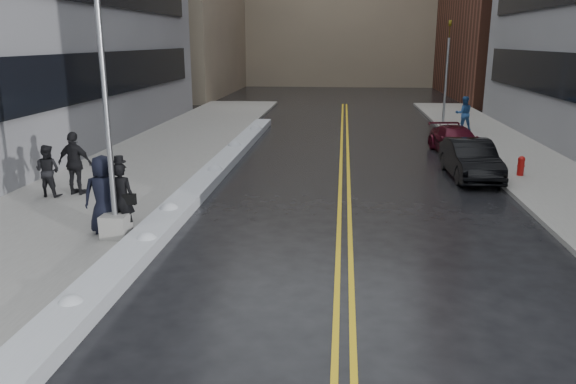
% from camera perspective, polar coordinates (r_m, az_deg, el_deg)
% --- Properties ---
extents(ground, '(160.00, 160.00, 0.00)m').
position_cam_1_polar(ground, '(12.36, -6.07, -8.82)').
color(ground, black).
rests_on(ground, ground).
extents(sidewalk_west, '(5.50, 50.00, 0.15)m').
position_cam_1_polar(sidewalk_west, '(23.09, -15.17, 2.30)').
color(sidewalk_west, gray).
rests_on(sidewalk_west, ground).
extents(sidewalk_east, '(4.00, 50.00, 0.15)m').
position_cam_1_polar(sidewalk_east, '(22.92, 24.86, 1.31)').
color(sidewalk_east, gray).
rests_on(sidewalk_east, ground).
extents(lane_line_left, '(0.12, 50.00, 0.01)m').
position_cam_1_polar(lane_line_left, '(21.63, 5.36, 1.73)').
color(lane_line_left, gold).
rests_on(lane_line_left, ground).
extents(lane_line_right, '(0.12, 50.00, 0.01)m').
position_cam_1_polar(lane_line_right, '(21.63, 6.16, 1.71)').
color(lane_line_right, gold).
rests_on(lane_line_right, ground).
extents(snow_ridge, '(0.90, 30.00, 0.34)m').
position_cam_1_polar(snow_ridge, '(20.24, -8.39, 1.17)').
color(snow_ridge, '#B8BAC1').
rests_on(snow_ridge, ground).
extents(lamppost, '(0.65, 0.65, 7.62)m').
position_cam_1_polar(lamppost, '(14.44, -17.72, 4.58)').
color(lamppost, gray).
rests_on(lamppost, sidewalk_west).
extents(fire_hydrant, '(0.26, 0.26, 0.73)m').
position_cam_1_polar(fire_hydrant, '(22.51, 22.59, 2.57)').
color(fire_hydrant, maroon).
rests_on(fire_hydrant, sidewalk_east).
extents(traffic_signal, '(0.16, 0.20, 6.00)m').
position_cam_1_polar(traffic_signal, '(35.61, 15.83, 12.02)').
color(traffic_signal, gray).
rests_on(traffic_signal, sidewalk_east).
extents(pedestrian_fedora, '(0.74, 0.53, 1.89)m').
position_cam_1_polar(pedestrian_fedora, '(14.96, -16.53, -0.63)').
color(pedestrian_fedora, black).
rests_on(pedestrian_fedora, sidewalk_west).
extents(pedestrian_b, '(0.88, 0.72, 1.68)m').
position_cam_1_polar(pedestrian_b, '(19.46, -23.23, 2.00)').
color(pedestrian_b, black).
rests_on(pedestrian_b, sidewalk_west).
extents(pedestrian_c, '(1.15, 0.92, 2.05)m').
position_cam_1_polar(pedestrian_c, '(15.18, -18.22, -0.24)').
color(pedestrian_c, black).
rests_on(pedestrian_c, sidewalk_west).
extents(pedestrian_d, '(1.27, 0.68, 2.05)m').
position_cam_1_polar(pedestrian_d, '(19.34, -20.81, 2.74)').
color(pedestrian_d, black).
rests_on(pedestrian_d, sidewalk_west).
extents(pedestrian_east, '(0.95, 0.76, 1.89)m').
position_cam_1_polar(pedestrian_east, '(32.78, 17.42, 7.62)').
color(pedestrian_east, navy).
rests_on(pedestrian_east, sidewalk_east).
extents(car_black, '(1.67, 4.39, 1.43)m').
position_cam_1_polar(car_black, '(22.03, 18.05, 3.17)').
color(car_black, black).
rests_on(car_black, ground).
extents(car_maroon, '(2.25, 4.43, 1.23)m').
position_cam_1_polar(car_maroon, '(26.53, 16.70, 5.00)').
color(car_maroon, '#440A18').
rests_on(car_maroon, ground).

